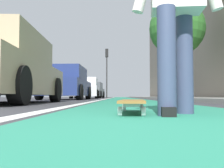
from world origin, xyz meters
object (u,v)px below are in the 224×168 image
street_tree_mid (177,29)px  parked_car_far (85,89)px  skateboard (132,103)px  parked_car_near (2,70)px  parked_car_end (93,90)px  traffic_light (107,64)px  parked_car_mid (66,84)px

street_tree_mid → parked_car_far: bearing=48.6°
street_tree_mid → skateboard: bearing=164.8°
parked_car_near → street_tree_mid: size_ratio=0.86×
parked_car_end → parked_car_near: bearing=-180.0°
parked_car_end → traffic_light: (-0.66, -1.37, 2.48)m
traffic_light → street_tree_mid: bearing=-158.1°
parked_car_end → street_tree_mid: 12.82m
parked_car_near → street_tree_mid: 10.11m
traffic_light → street_tree_mid: (-10.49, -4.22, 0.51)m
parked_car_far → traffic_light: size_ratio=0.91×
parked_car_far → street_tree_mid: bearing=-131.4°
parked_car_near → street_tree_mid: street_tree_mid is taller
street_tree_mid → parked_car_mid: bearing=108.4°
skateboard → parked_car_near: (3.10, 2.60, 0.62)m
parked_car_end → street_tree_mid: (-11.14, -5.58, 3.00)m
parked_car_near → traffic_light: traffic_light is taller
skateboard → parked_car_mid: bearing=15.3°
parked_car_far → parked_car_end: (6.31, 0.10, 0.03)m
parked_car_near → parked_car_mid: size_ratio=1.07×
parked_car_far → skateboard: bearing=-171.0°
parked_car_far → traffic_light: 6.31m
parked_car_mid → skateboard: bearing=-164.7°
skateboard → traffic_light: traffic_light is taller
parked_car_mid → parked_car_end: 12.97m
parked_car_end → traffic_light: size_ratio=0.89×
parked_car_far → parked_car_end: bearing=0.9°
parked_car_near → parked_car_end: 19.03m
skateboard → parked_car_near: size_ratio=0.19×
parked_car_mid → parked_car_far: (6.66, 0.01, -0.01)m
skateboard → parked_car_end: (22.13, 2.61, 0.63)m
parked_car_near → parked_car_end: (19.03, 0.01, 0.01)m
parked_car_end → street_tree_mid: bearing=-153.4°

